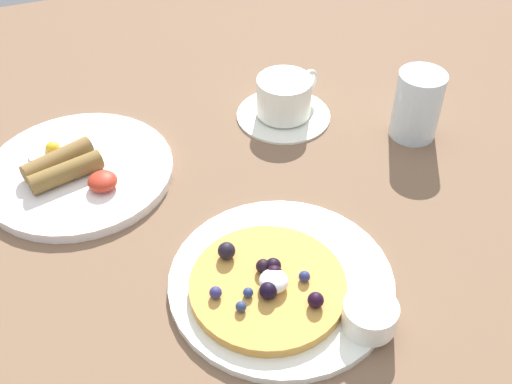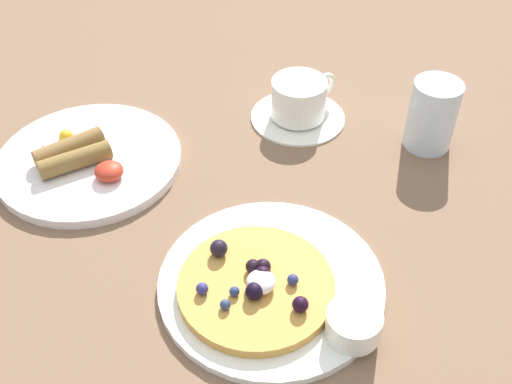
{
  "view_description": "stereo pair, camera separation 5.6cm",
  "coord_description": "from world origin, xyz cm",
  "px_view_note": "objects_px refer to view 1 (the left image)",
  "views": [
    {
      "loc": [
        -14.63,
        -48.5,
        54.55
      ],
      "look_at": [
        4.42,
        2.96,
        4.0
      ],
      "focal_mm": 43.35,
      "sensor_mm": 36.0,
      "label": 1
    },
    {
      "loc": [
        -9.33,
        -50.16,
        54.55
      ],
      "look_at": [
        4.42,
        2.96,
        4.0
      ],
      "focal_mm": 43.35,
      "sensor_mm": 36.0,
      "label": 2
    }
  ],
  "objects_px": {
    "coffee_saucer": "(283,114)",
    "coffee_cup": "(285,95)",
    "syrup_ramekin": "(370,315)",
    "pancake_plate": "(281,281)",
    "breakfast_plate": "(79,172)",
    "water_glass": "(417,105)"
  },
  "relations": [
    {
      "from": "pancake_plate",
      "to": "water_glass",
      "type": "height_order",
      "value": "water_glass"
    },
    {
      "from": "breakfast_plate",
      "to": "water_glass",
      "type": "relative_size",
      "value": 2.51
    },
    {
      "from": "syrup_ramekin",
      "to": "pancake_plate",
      "type": "bearing_deg",
      "value": 125.06
    },
    {
      "from": "water_glass",
      "to": "pancake_plate",
      "type": "bearing_deg",
      "value": -145.69
    },
    {
      "from": "coffee_saucer",
      "to": "coffee_cup",
      "type": "bearing_deg",
      "value": 22.82
    },
    {
      "from": "pancake_plate",
      "to": "water_glass",
      "type": "relative_size",
      "value": 2.53
    },
    {
      "from": "syrup_ramekin",
      "to": "coffee_saucer",
      "type": "distance_m",
      "value": 0.39
    },
    {
      "from": "coffee_saucer",
      "to": "breakfast_plate",
      "type": "bearing_deg",
      "value": -174.27
    },
    {
      "from": "syrup_ramekin",
      "to": "water_glass",
      "type": "relative_size",
      "value": 0.57
    },
    {
      "from": "pancake_plate",
      "to": "breakfast_plate",
      "type": "relative_size",
      "value": 1.01
    },
    {
      "from": "breakfast_plate",
      "to": "coffee_cup",
      "type": "xyz_separation_m",
      "value": [
        0.31,
        0.03,
        0.03
      ]
    },
    {
      "from": "coffee_saucer",
      "to": "water_glass",
      "type": "height_order",
      "value": "water_glass"
    },
    {
      "from": "pancake_plate",
      "to": "coffee_saucer",
      "type": "height_order",
      "value": "pancake_plate"
    },
    {
      "from": "water_glass",
      "to": "syrup_ramekin",
      "type": "bearing_deg",
      "value": -128.22
    },
    {
      "from": "coffee_cup",
      "to": "water_glass",
      "type": "height_order",
      "value": "water_glass"
    },
    {
      "from": "pancake_plate",
      "to": "coffee_cup",
      "type": "distance_m",
      "value": 0.32
    },
    {
      "from": "breakfast_plate",
      "to": "coffee_saucer",
      "type": "distance_m",
      "value": 0.31
    },
    {
      "from": "pancake_plate",
      "to": "coffee_saucer",
      "type": "relative_size",
      "value": 1.8
    },
    {
      "from": "syrup_ramekin",
      "to": "breakfast_plate",
      "type": "relative_size",
      "value": 0.23
    },
    {
      "from": "syrup_ramekin",
      "to": "water_glass",
      "type": "distance_m",
      "value": 0.36
    },
    {
      "from": "syrup_ramekin",
      "to": "coffee_cup",
      "type": "relative_size",
      "value": 0.53
    },
    {
      "from": "syrup_ramekin",
      "to": "coffee_cup",
      "type": "xyz_separation_m",
      "value": [
        0.06,
        0.39,
        0.01
      ]
    }
  ]
}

